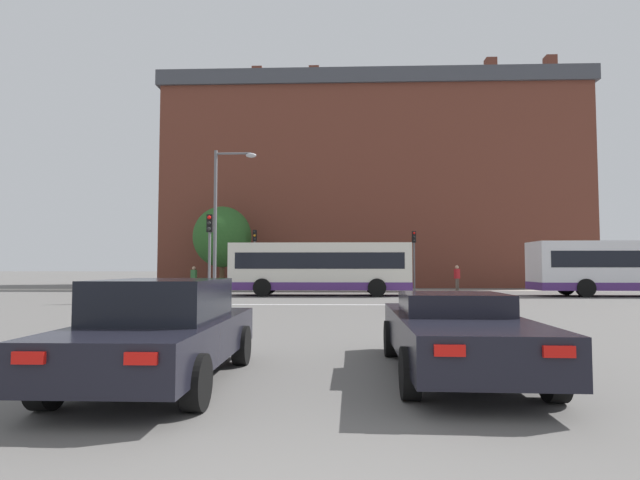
# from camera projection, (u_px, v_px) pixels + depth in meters

# --- Properties ---
(stop_line_strip) EXTENTS (8.51, 0.30, 0.01)m
(stop_line_strip) POSITION_uv_depth(u_px,v_px,m) (330.00, 305.00, 21.46)
(stop_line_strip) COLOR silver
(stop_line_strip) RESTS_ON ground_plane
(far_pavement) EXTENTS (69.46, 2.50, 0.01)m
(far_pavement) POSITION_uv_depth(u_px,v_px,m) (333.00, 290.00, 35.20)
(far_pavement) COLOR #A09B91
(far_pavement) RESTS_ON ground_plane
(brick_civic_building) EXTENTS (35.12, 12.68, 19.50)m
(brick_civic_building) POSITION_uv_depth(u_px,v_px,m) (370.00, 188.00, 45.24)
(brick_civic_building) COLOR brown
(brick_civic_building) RESTS_ON ground_plane
(car_saloon_left) EXTENTS (1.93, 4.35, 1.44)m
(car_saloon_left) POSITION_uv_depth(u_px,v_px,m) (163.00, 330.00, 6.94)
(car_saloon_left) COLOR black
(car_saloon_left) RESTS_ON ground_plane
(car_roadster_right) EXTENTS (2.02, 4.87, 1.21)m
(car_roadster_right) POSITION_uv_depth(u_px,v_px,m) (455.00, 331.00, 7.51)
(car_roadster_right) COLOR black
(car_roadster_right) RESTS_ON ground_plane
(bus_crossing_lead) EXTENTS (10.19, 2.68, 2.98)m
(bus_crossing_lead) POSITION_uv_depth(u_px,v_px,m) (320.00, 268.00, 28.61)
(bus_crossing_lead) COLOR silver
(bus_crossing_lead) RESTS_ON ground_plane
(traffic_light_near_left) EXTENTS (0.26, 0.31, 3.99)m
(traffic_light_near_left) POSITION_uv_depth(u_px,v_px,m) (209.00, 243.00, 22.40)
(traffic_light_near_left) COLOR slate
(traffic_light_near_left) RESTS_ON ground_plane
(traffic_light_far_left) EXTENTS (0.26, 0.31, 4.26)m
(traffic_light_far_left) POSITION_uv_depth(u_px,v_px,m) (255.00, 250.00, 35.14)
(traffic_light_far_left) COLOR slate
(traffic_light_far_left) RESTS_ON ground_plane
(traffic_light_far_right) EXTENTS (0.26, 0.31, 4.11)m
(traffic_light_far_right) POSITION_uv_depth(u_px,v_px,m) (414.00, 251.00, 34.33)
(traffic_light_far_right) COLOR slate
(traffic_light_far_right) RESTS_ON ground_plane
(street_lamp_junction) EXTENTS (2.06, 0.36, 7.28)m
(street_lamp_junction) POSITION_uv_depth(u_px,v_px,m) (222.00, 209.00, 24.04)
(street_lamp_junction) COLOR slate
(street_lamp_junction) RESTS_ON ground_plane
(pedestrian_waiting) EXTENTS (0.45, 0.33, 1.68)m
(pedestrian_waiting) POSITION_uv_depth(u_px,v_px,m) (194.00, 276.00, 35.58)
(pedestrian_waiting) COLOR black
(pedestrian_waiting) RESTS_ON ground_plane
(pedestrian_walking_east) EXTENTS (0.45, 0.43, 1.75)m
(pedestrian_walking_east) POSITION_uv_depth(u_px,v_px,m) (457.00, 276.00, 34.47)
(pedestrian_walking_east) COLOR brown
(pedestrian_walking_east) RESTS_ON ground_plane
(tree_by_building) EXTENTS (4.19, 4.19, 6.02)m
(tree_by_building) POSITION_uv_depth(u_px,v_px,m) (222.00, 237.00, 36.08)
(tree_by_building) COLOR #4C3823
(tree_by_building) RESTS_ON ground_plane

